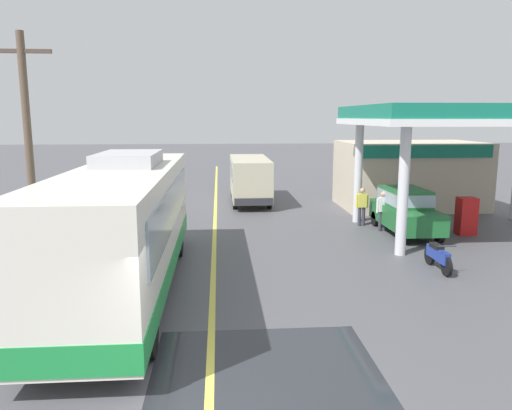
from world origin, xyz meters
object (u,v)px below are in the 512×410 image
(coach_bus_main, at_px, (125,229))
(pedestrian_by_shop, at_px, (362,205))
(car_at_pump, at_px, (405,209))
(motorcycle_parked_forecourt, at_px, (438,256))
(minibus_opposing_lane, at_px, (250,176))
(pedestrian_near_pump, at_px, (383,209))

(coach_bus_main, relative_size, pedestrian_by_shop, 6.65)
(pedestrian_by_shop, bearing_deg, car_at_pump, -48.03)
(car_at_pump, bearing_deg, motorcycle_parked_forecourt, -99.33)
(coach_bus_main, bearing_deg, pedestrian_by_shop, 40.77)
(motorcycle_parked_forecourt, xyz_separation_m, pedestrian_by_shop, (-0.55, 6.35, 0.49))
(coach_bus_main, height_order, motorcycle_parked_forecourt, coach_bus_main)
(car_at_pump, relative_size, pedestrian_by_shop, 2.53)
(coach_bus_main, bearing_deg, car_at_pump, 30.83)
(car_at_pump, height_order, minibus_opposing_lane, minibus_opposing_lane)
(coach_bus_main, distance_m, pedestrian_by_shop, 11.48)
(minibus_opposing_lane, height_order, motorcycle_parked_forecourt, minibus_opposing_lane)
(pedestrian_near_pump, distance_m, pedestrian_by_shop, 1.21)
(minibus_opposing_lane, xyz_separation_m, motorcycle_parked_forecourt, (5.02, -12.68, -1.03))
(car_at_pump, bearing_deg, coach_bus_main, -149.17)
(coach_bus_main, height_order, minibus_opposing_lane, coach_bus_main)
(pedestrian_near_pump, bearing_deg, pedestrian_by_shop, 117.93)
(coach_bus_main, relative_size, motorcycle_parked_forecourt, 6.13)
(coach_bus_main, height_order, pedestrian_near_pump, coach_bus_main)
(coach_bus_main, relative_size, pedestrian_near_pump, 6.65)
(minibus_opposing_lane, bearing_deg, pedestrian_by_shop, -54.79)
(car_at_pump, bearing_deg, pedestrian_near_pump, 151.11)
(car_at_pump, distance_m, motorcycle_parked_forecourt, 4.95)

